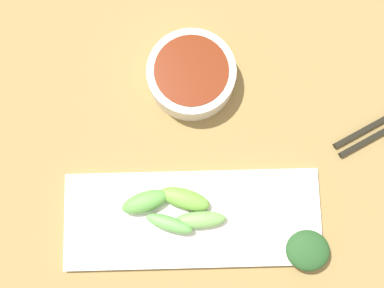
{
  "coord_description": "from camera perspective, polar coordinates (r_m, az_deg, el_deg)",
  "views": [
    {
      "loc": [
        0.1,
        -0.01,
        0.74
      ],
      "look_at": [
        -0.03,
        -0.01,
        0.05
      ],
      "focal_mm": 44.84,
      "sensor_mm": 36.0,
      "label": 1
    }
  ],
  "objects": [
    {
      "name": "sauce_bowl",
      "position": [
        0.74,
        -0.07,
        8.25
      ],
      "size": [
        0.13,
        0.13,
        0.05
      ],
      "color": "silver",
      "rests_on": "tabletop"
    },
    {
      "name": "broccoli_stalk_1",
      "position": [
        0.7,
        -5.6,
        -6.85
      ],
      "size": [
        0.05,
        0.08,
        0.03
      ],
      "primitive_type": "ellipsoid",
      "rotation": [
        0.0,
        0.0,
        0.3
      ],
      "color": "#5CA145",
      "rests_on": "serving_plate"
    },
    {
      "name": "broccoli_leafy_0",
      "position": [
        0.72,
        13.61,
        -12.2
      ],
      "size": [
        0.06,
        0.07,
        0.02
      ],
      "primitive_type": "ellipsoid",
      "rotation": [
        0.0,
        0.0,
        -0.07
      ],
      "color": "#255024",
      "rests_on": "serving_plate"
    },
    {
      "name": "serving_plate",
      "position": [
        0.72,
        0.07,
        -8.9
      ],
      "size": [
        0.14,
        0.38,
        0.01
      ],
      "primitive_type": "cube",
      "color": "white",
      "rests_on": "tabletop"
    },
    {
      "name": "broccoli_stalk_2",
      "position": [
        0.7,
        -0.87,
        -6.53
      ],
      "size": [
        0.05,
        0.08,
        0.02
      ],
      "primitive_type": "ellipsoid",
      "rotation": [
        0.0,
        0.0,
        -0.31
      ],
      "color": "#6CA63E",
      "rests_on": "serving_plate"
    },
    {
      "name": "broccoli_stalk_4",
      "position": [
        0.7,
        -2.72,
        -9.45
      ],
      "size": [
        0.04,
        0.07,
        0.03
      ],
      "primitive_type": "ellipsoid",
      "rotation": [
        0.0,
        0.0,
        -0.33
      ],
      "color": "#69B558",
      "rests_on": "serving_plate"
    },
    {
      "name": "broccoli_stalk_3",
      "position": [
        0.7,
        1.0,
        -9.01
      ],
      "size": [
        0.03,
        0.08,
        0.02
      ],
      "primitive_type": "ellipsoid",
      "rotation": [
        0.0,
        0.0,
        0.03
      ],
      "color": "#71A855",
      "rests_on": "serving_plate"
    },
    {
      "name": "tabletop",
      "position": [
        0.74,
        0.77,
        -2.84
      ],
      "size": [
        2.1,
        2.1,
        0.02
      ],
      "primitive_type": "cube",
      "color": "olive",
      "rests_on": "ground"
    }
  ]
}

